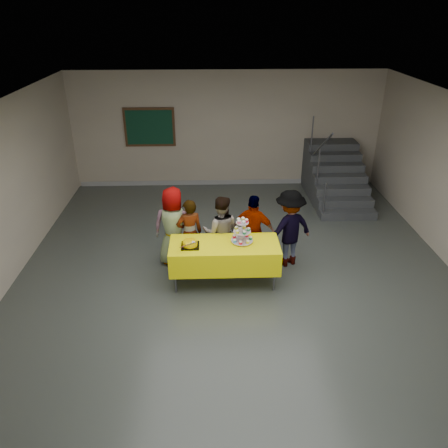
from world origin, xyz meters
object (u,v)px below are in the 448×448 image
at_px(schoolchild_e, 289,228).
at_px(schoolchild_a, 173,227).
at_px(schoolchild_b, 190,233).
at_px(schoolchild_c, 221,232).
at_px(bake_table, 224,255).
at_px(noticeboard, 150,127).
at_px(cupcake_stand, 242,233).
at_px(schoolchild_d, 254,231).
at_px(bear_cake, 190,243).
at_px(staircase, 334,177).

bearing_deg(schoolchild_e, schoolchild_a, -27.39).
relative_size(schoolchild_b, schoolchild_c, 0.96).
relative_size(bake_table, noticeboard, 1.45).
distance_m(schoolchild_e, noticeboard, 5.14).
bearing_deg(cupcake_stand, schoolchild_d, 63.70).
relative_size(bake_table, schoolchild_b, 1.41).
height_order(cupcake_stand, schoolchild_c, schoolchild_c).
bearing_deg(bear_cake, noticeboard, 103.81).
height_order(schoolchild_b, schoolchild_d, schoolchild_d).
height_order(cupcake_stand, schoolchild_a, schoolchild_a).
distance_m(bake_table, bear_cake, 0.64).
height_order(schoolchild_a, staircase, staircase).
distance_m(schoolchild_a, schoolchild_d, 1.48).
bearing_deg(cupcake_stand, staircase, 55.20).
height_order(bake_table, schoolchild_d, schoolchild_d).
bearing_deg(bake_table, schoolchild_a, 142.71).
bearing_deg(noticeboard, schoolchild_b, -74.54).
height_order(bake_table, bear_cake, bear_cake).
distance_m(schoolchild_c, noticeboard, 4.54).
xyz_separation_m(cupcake_stand, schoolchild_e, (0.91, 0.52, -0.21)).
distance_m(staircase, noticeboard, 4.89).
xyz_separation_m(schoolchild_d, noticeboard, (-2.31, 4.11, 0.90)).
bearing_deg(schoolchild_a, bake_table, 151.44).
xyz_separation_m(bear_cake, noticeboard, (-1.17, 4.75, 0.77)).
bearing_deg(schoolchild_c, staircase, -130.13).
relative_size(schoolchild_b, staircase, 0.56).
bearing_deg(schoolchild_d, schoolchild_e, -160.92).
bearing_deg(schoolchild_b, bake_table, 119.08).
height_order(bake_table, schoolchild_c, schoolchild_c).
relative_size(schoolchild_b, schoolchild_e, 0.90).
bearing_deg(bake_table, cupcake_stand, 11.84).
height_order(schoolchild_a, schoolchild_d, schoolchild_a).
xyz_separation_m(cupcake_stand, schoolchild_c, (-0.35, 0.52, -0.25)).
bearing_deg(schoolchild_a, schoolchild_e, -174.37).
relative_size(schoolchild_c, schoolchild_e, 0.94).
distance_m(bear_cake, schoolchild_a, 0.83).
height_order(bake_table, schoolchild_e, schoolchild_e).
bearing_deg(schoolchild_a, noticeboard, -69.49).
xyz_separation_m(schoolchild_d, staircase, (2.38, 3.28, -0.21)).
relative_size(schoolchild_d, schoolchild_e, 0.94).
xyz_separation_m(cupcake_stand, noticeboard, (-2.05, 4.63, 0.65)).
bearing_deg(schoolchild_b, staircase, -154.25).
bearing_deg(schoolchild_b, schoolchild_d, 162.28).
bearing_deg(cupcake_stand, noticeboard, 113.90).
bearing_deg(schoolchild_e, schoolchild_d, -23.99).
distance_m(bake_table, schoolchild_d, 0.82).
xyz_separation_m(bear_cake, schoolchild_b, (-0.03, 0.66, -0.16)).
xyz_separation_m(cupcake_stand, schoolchild_a, (-1.22, 0.63, -0.19)).
distance_m(bake_table, cupcake_stand, 0.50).
bearing_deg(staircase, bake_table, -127.31).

